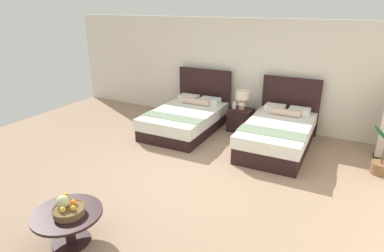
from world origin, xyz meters
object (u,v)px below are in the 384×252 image
Objects in this scene: nightstand at (241,120)px; coffee_table at (68,220)px; bed_near_window at (187,118)px; vase at (234,105)px; fruit_bowl at (68,209)px; bed_near_corner at (278,133)px; potted_palm at (382,161)px; loose_apple at (66,195)px; table_lamp at (242,97)px.

nightstand is 0.63× the size of coffee_table.
bed_near_window reaches higher than vase.
fruit_bowl is (-0.50, -4.68, 0.25)m from nightstand.
nightstand is 4.70m from coffee_table.
vase is at bearing 85.34° from coffee_table.
bed_near_corner is 1.91m from potted_palm.
potted_palm is (1.90, -0.23, -0.08)m from bed_near_corner.
potted_palm is (3.42, 3.88, -0.28)m from fruit_bowl.
fruit_bowl reaches higher than nightstand.
bed_near_window is at bearing 179.81° from bed_near_corner.
bed_near_corner is at bearing 64.75° from loose_apple.
bed_near_corner reaches higher than vase.
bed_near_window is at bearing -152.04° from vase.
bed_near_window is 0.99× the size of bed_near_corner.
vase is (0.98, 0.52, 0.32)m from bed_near_window.
vase is at bearing 155.99° from bed_near_corner.
bed_near_window is 4.08× the size of nightstand.
bed_near_window is 30.19× the size of loose_apple.
loose_apple is (-0.26, 0.23, 0.15)m from coffee_table.
bed_near_corner reaches higher than potted_palm.
loose_apple is at bearing 139.40° from coffee_table.
bed_near_corner is 13.16× the size of vase.
potted_palm is (2.92, -0.80, -0.03)m from nightstand.
bed_near_window is at bearing 176.63° from potted_palm.
potted_palm reaches higher than vase.
nightstand is 0.56× the size of potted_palm.
coffee_table is 0.19m from fruit_bowl.
bed_near_window is 4.15m from coffee_table.
fruit_bowl is at bearing -37.65° from loose_apple.
fruit_bowl is at bearing -94.20° from vase.
coffee_table is at bearing -96.58° from nightstand.
vase is 0.18× the size of potted_palm.
vase is at bearing -159.65° from table_lamp.
nightstand is 0.39m from vase.
bed_near_corner is at bearing 173.01° from potted_palm.
loose_apple is (-0.80, -4.45, 0.21)m from nightstand.
bed_near_corner is 30.58× the size of loose_apple.
table_lamp is (1.14, 0.58, 0.51)m from bed_near_window.
vase is at bearing -166.12° from nightstand.
vase is at bearing 81.71° from loose_apple.
bed_near_window is 5.05× the size of table_lamp.
bed_near_window is 3.90m from loose_apple.
coffee_table is 0.90× the size of potted_palm.
table_lamp is at bearing 83.45° from coffee_table.
bed_near_corner reaches higher than nightstand.
coffee_table is at bearing -110.86° from bed_near_corner.
nightstand is at bearing 83.87° from fruit_bowl.
fruit_bowl is at bearing -96.10° from table_lamp.
fruit_bowl is 5.18m from potted_palm.
vase is (-1.19, 0.53, 0.30)m from bed_near_corner.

